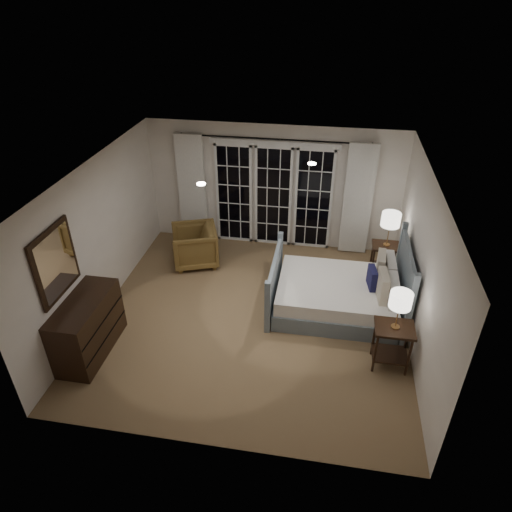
% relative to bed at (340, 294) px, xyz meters
% --- Properties ---
extents(floor, '(5.00, 5.00, 0.00)m').
position_rel_bed_xyz_m(floor, '(-1.42, -0.43, -0.32)').
color(floor, brown).
rests_on(floor, ground).
extents(ceiling, '(5.00, 5.00, 0.00)m').
position_rel_bed_xyz_m(ceiling, '(-1.42, -0.43, 2.18)').
color(ceiling, silver).
rests_on(ceiling, wall_back).
extents(wall_left, '(0.02, 5.00, 2.50)m').
position_rel_bed_xyz_m(wall_left, '(-3.92, -0.43, 0.93)').
color(wall_left, white).
rests_on(wall_left, floor).
extents(wall_right, '(0.02, 5.00, 2.50)m').
position_rel_bed_xyz_m(wall_right, '(1.08, -0.43, 0.93)').
color(wall_right, white).
rests_on(wall_right, floor).
extents(wall_back, '(5.00, 0.02, 2.50)m').
position_rel_bed_xyz_m(wall_back, '(-1.42, 2.07, 0.93)').
color(wall_back, white).
rests_on(wall_back, floor).
extents(wall_front, '(5.00, 0.02, 2.50)m').
position_rel_bed_xyz_m(wall_front, '(-1.42, -2.93, 0.93)').
color(wall_front, white).
rests_on(wall_front, floor).
extents(french_doors, '(2.50, 0.04, 2.20)m').
position_rel_bed_xyz_m(french_doors, '(-1.42, 2.03, 0.77)').
color(french_doors, black).
rests_on(french_doors, wall_back).
extents(curtain_rod, '(3.50, 0.03, 0.03)m').
position_rel_bed_xyz_m(curtain_rod, '(-1.42, 1.97, 1.93)').
color(curtain_rod, black).
rests_on(curtain_rod, wall_back).
extents(curtain_left, '(0.55, 0.10, 2.25)m').
position_rel_bed_xyz_m(curtain_left, '(-3.07, 1.95, 0.83)').
color(curtain_left, silver).
rests_on(curtain_left, curtain_rod).
extents(curtain_right, '(0.55, 0.10, 2.25)m').
position_rel_bed_xyz_m(curtain_right, '(0.23, 1.95, 0.83)').
color(curtain_right, silver).
rests_on(curtain_right, curtain_rod).
extents(downlight_a, '(0.12, 0.12, 0.01)m').
position_rel_bed_xyz_m(downlight_a, '(-0.62, 0.17, 2.17)').
color(downlight_a, white).
rests_on(downlight_a, ceiling).
extents(downlight_b, '(0.12, 0.12, 0.01)m').
position_rel_bed_xyz_m(downlight_b, '(-2.02, -0.83, 2.17)').
color(downlight_b, white).
rests_on(downlight_b, ceiling).
extents(bed, '(2.14, 1.53, 1.25)m').
position_rel_bed_xyz_m(bed, '(0.00, 0.00, 0.00)').
color(bed, slate).
rests_on(bed, floor).
extents(nightstand_left, '(0.54, 0.44, 0.71)m').
position_rel_bed_xyz_m(nightstand_left, '(0.73, -1.18, 0.15)').
color(nightstand_left, black).
rests_on(nightstand_left, floor).
extents(nightstand_right, '(0.50, 0.40, 0.65)m').
position_rel_bed_xyz_m(nightstand_right, '(0.79, 1.18, 0.11)').
color(nightstand_right, black).
rests_on(nightstand_right, floor).
extents(lamp_left, '(0.30, 0.30, 0.58)m').
position_rel_bed_xyz_m(lamp_left, '(0.73, -1.18, 0.85)').
color(lamp_left, '#AB7B44').
rests_on(lamp_left, nightstand_left).
extents(lamp_right, '(0.34, 0.34, 0.65)m').
position_rel_bed_xyz_m(lamp_right, '(0.79, 1.18, 0.85)').
color(lamp_right, '#AB7B44').
rests_on(lamp_right, nightstand_right).
extents(armchair, '(1.08, 1.06, 0.77)m').
position_rel_bed_xyz_m(armchair, '(-2.80, 1.00, 0.07)').
color(armchair, brown).
rests_on(armchair, floor).
extents(dresser, '(0.55, 1.29, 0.91)m').
position_rel_bed_xyz_m(dresser, '(-3.65, -1.63, 0.14)').
color(dresser, black).
rests_on(dresser, floor).
extents(mirror, '(0.05, 0.85, 1.00)m').
position_rel_bed_xyz_m(mirror, '(-3.88, -1.63, 1.23)').
color(mirror, black).
rests_on(mirror, wall_left).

